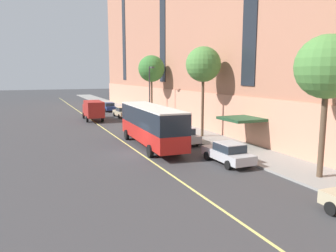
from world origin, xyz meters
The scene contains 13 objects.
ground_plane centered at (0.00, 0.00, 0.00)m, with size 260.00×260.00×0.00m, color #38383A.
sidewalk centered at (8.68, 3.00, 0.07)m, with size 4.26×160.00×0.15m, color gray.
city_bus centered at (2.00, 2.09, 2.12)m, with size 3.09×11.89×3.66m.
parked_car_silver_2 centered at (5.22, -5.35, 0.78)m, with size 2.00×4.61×1.56m.
parked_car_silver_3 centered at (5.23, 2.37, 0.78)m, with size 2.10×4.55×1.56m.
parked_car_navy_4 centered at (5.25, 32.44, 0.78)m, with size 1.92×4.36×1.56m.
parked_car_champagne_5 centered at (5.25, 23.69, 0.78)m, with size 2.03×4.45×1.56m.
box_truck centered at (0.48, 21.59, 1.62)m, with size 2.57×7.18×2.80m.
street_tree_near_corner centered at (8.42, -10.69, 6.83)m, with size 3.80×3.80×8.63m.
street_tree_mid_block centered at (8.42, 4.21, 7.42)m, with size 3.53×3.53×9.08m.
street_tree_far_uptown centered at (8.42, 19.10, 7.27)m, with size 3.74×3.74×9.02m.
street_lamp centered at (7.15, 16.26, 4.63)m, with size 0.36×1.48×7.38m.
lane_centerline centered at (0.29, 3.00, 0.00)m, with size 0.16×140.00×0.01m, color #E0D66B.
Camera 1 is at (-7.97, -24.98, 6.40)m, focal length 35.00 mm.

